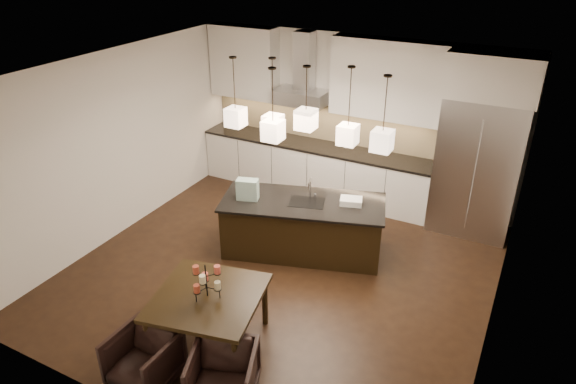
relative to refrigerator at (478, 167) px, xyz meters
The scene contains 37 objects.
floor 3.35m from the refrigerator, 131.42° to the right, with size 5.50×5.50×0.02m, color black.
ceiling 3.62m from the refrigerator, 131.42° to the right, with size 5.50×5.50×0.02m, color white.
wall_back 2.16m from the refrigerator, 169.74° to the left, with size 5.50×0.02×2.80m, color silver.
wall_front 5.56m from the refrigerator, 112.22° to the right, with size 5.50×0.02×2.80m, color silver.
wall_left 5.42m from the refrigerator, 153.91° to the right, with size 0.02×5.50×2.80m, color silver.
wall_right 2.49m from the refrigerator, 74.50° to the right, with size 0.02×5.50×2.80m, color silver.
refrigerator is the anchor object (origin of this frame).
fridge_panel 1.40m from the refrigerator, ahead, with size 1.26×0.72×0.65m, color silver.
lower_cabinets 2.80m from the refrigerator, behind, with size 4.21×0.62×0.88m, color silver.
countertop 2.73m from the refrigerator, behind, with size 4.21×0.66×0.04m, color black.
backsplash 2.75m from the refrigerator, behind, with size 4.21×0.02×0.63m, color beige.
upper_cab_left 4.35m from the refrigerator, behind, with size 1.25×0.35×1.25m, color silver.
upper_cab_right 1.91m from the refrigerator, behind, with size 1.86×0.35×1.25m, color silver.
hood_canopy 3.09m from the refrigerator, behind, with size 0.90×0.52×0.24m, color #B7B7BA.
hood_chimney 3.28m from the refrigerator, behind, with size 0.30×0.28×0.96m, color #B7B7BA.
fruit_bowl 3.53m from the refrigerator, behind, with size 0.26×0.26×0.06m, color silver.
island_body 2.81m from the refrigerator, 139.22° to the right, with size 2.25×0.90×0.79m, color black.
island_top 2.74m from the refrigerator, 139.22° to the right, with size 2.32×0.97×0.04m, color black.
faucet 2.61m from the refrigerator, 140.24° to the right, with size 0.09×0.22×0.34m, color silver, non-canonical shape.
tote_bag 3.49m from the refrigerator, 143.46° to the right, with size 0.31×0.16×0.31m, color #21543C.
food_container 2.11m from the refrigerator, 132.84° to the right, with size 0.31×0.22×0.09m, color silver.
dining_table 4.61m from the refrigerator, 118.26° to the right, with size 1.15×1.15×0.69m, color black, non-canonical shape.
candelabra 4.55m from the refrigerator, 118.26° to the right, with size 0.33×0.33×0.40m, color black, non-canonical shape.
candle_a 4.47m from the refrigerator, 117.00° to the right, with size 0.07×0.07×0.09m, color beige.
candle_b 4.51m from the refrigerator, 119.79° to the right, with size 0.07×0.07×0.09m, color #CB4D3D.
candle_c 4.68m from the refrigerator, 117.99° to the right, with size 0.07×0.07×0.09m, color #A43E27.
candle_d 4.42m from the refrigerator, 117.95° to the right, with size 0.07×0.07×0.09m, color #CB4D3D.
candle_e 4.61m from the refrigerator, 119.54° to the right, with size 0.07×0.07×0.09m, color #A43E27.
candle_f 4.63m from the refrigerator, 117.13° to the right, with size 0.07×0.07×0.09m, color beige.
armchair_left 5.42m from the refrigerator, 117.18° to the right, with size 0.63×0.65×0.59m, color black.
armchair_right 4.91m from the refrigerator, 109.00° to the right, with size 0.65×0.67×0.61m, color black.
pendant_a 3.71m from the refrigerator, 147.49° to the right, with size 0.24×0.24×0.26m, color beige.
pendant_b 3.20m from the refrigerator, 145.83° to the right, with size 0.24×0.24×0.26m, color beige.
pendant_c 2.95m from the refrigerator, 135.45° to the right, with size 0.24×0.24×0.26m, color beige.
pendant_d 2.41m from the refrigerator, 130.80° to the right, with size 0.24×0.24×0.26m, color beige.
pendant_e 2.34m from the refrigerator, 116.33° to the right, with size 0.24×0.24×0.26m, color beige.
pendant_f 3.32m from the refrigerator, 136.04° to the right, with size 0.24×0.24×0.26m, color beige.
Camera 1 is at (2.80, -5.21, 4.27)m, focal length 32.00 mm.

